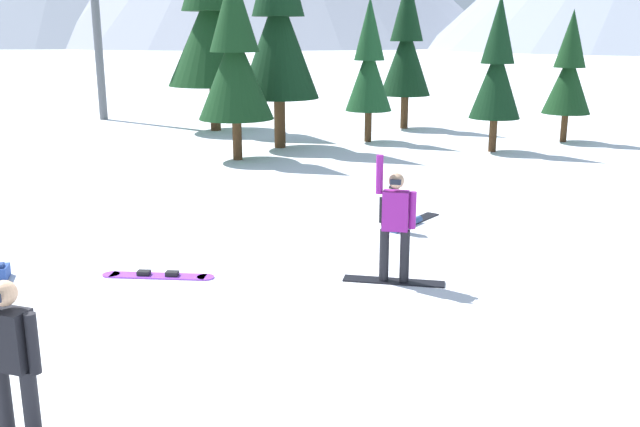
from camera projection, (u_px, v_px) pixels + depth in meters
ground_plane at (160, 398)px, 7.55m from camera, size 800.00×800.00×0.00m
snowboarder_foreground at (12, 359)px, 6.43m from camera, size 1.60×0.67×1.95m
snowboarder_midground at (395, 224)px, 10.81m from camera, size 1.62×0.47×2.03m
snowboarder_background at (398, 213)px, 13.94m from camera, size 1.31×1.69×0.96m
loose_snowboard_near_left at (158, 275)px, 11.28m from camera, size 1.84×0.29×0.09m
pine_tree_broad at (369, 64)px, 24.52m from camera, size 1.65×1.65×5.04m
pine_tree_leaning at (212, 16)px, 26.94m from camera, size 3.57×3.57×8.11m
pine_tree_young at (406, 45)px, 27.81m from camera, size 2.02×2.02×6.11m
pine_tree_tall at (235, 57)px, 20.85m from camera, size 2.29×2.29×5.72m
pine_tree_slender at (497, 68)px, 22.41m from camera, size 1.64×1.64×5.01m
pine_tree_twin at (278, 22)px, 22.88m from camera, size 2.68×2.68×7.60m
pine_tree_short at (569, 71)px, 24.53m from camera, size 1.68×1.68×4.61m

